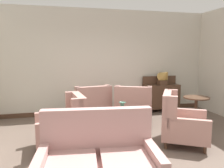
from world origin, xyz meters
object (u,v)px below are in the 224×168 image
at_px(side_table, 196,109).
at_px(porcelain_vase, 122,111).
at_px(armchair_back_corner, 91,107).
at_px(settee, 99,164).
at_px(coffee_table, 123,123).
at_px(armchair_beside_settee, 64,126).
at_px(armchair_foreground_right, 134,108).
at_px(gramophone, 165,76).
at_px(sideboard, 161,96).
at_px(armchair_near_sideboard, 180,122).

bearing_deg(side_table, porcelain_vase, -170.06).
bearing_deg(armchair_back_corner, side_table, 148.09).
bearing_deg(settee, coffee_table, 70.45).
distance_m(armchair_beside_settee, armchair_foreground_right, 1.97).
bearing_deg(armchair_foreground_right, armchair_beside_settee, 55.69).
xyz_separation_m(coffee_table, gramophone, (1.83, 1.88, 0.71)).
xyz_separation_m(armchair_beside_settee, sideboard, (2.92, 2.07, 0.05)).
bearing_deg(armchair_beside_settee, sideboard, 119.37).
height_order(porcelain_vase, side_table, porcelain_vase).
bearing_deg(armchair_foreground_right, armchair_back_corner, 4.47).
relative_size(settee, armchair_near_sideboard, 1.32).
relative_size(porcelain_vase, armchair_beside_settee, 0.33).
distance_m(porcelain_vase, armchair_near_sideboard, 1.14).
xyz_separation_m(coffee_table, porcelain_vase, (-0.02, 0.02, 0.24)).
height_order(coffee_table, gramophone, gramophone).
height_order(sideboard, gramophone, gramophone).
bearing_deg(coffee_table, settee, -116.08).
height_order(armchair_beside_settee, sideboard, sideboard).
bearing_deg(sideboard, settee, -125.64).
xyz_separation_m(armchair_beside_settee, side_table, (3.01, 0.44, 0.03)).
height_order(porcelain_vase, armchair_foreground_right, armchair_foreground_right).
xyz_separation_m(armchair_back_corner, gramophone, (2.29, 0.59, 0.66)).
relative_size(porcelain_vase, sideboard, 0.31).
distance_m(settee, side_table, 3.28).
distance_m(coffee_table, armchair_near_sideboard, 1.10).
bearing_deg(armchair_beside_settee, coffee_table, 88.95).
bearing_deg(porcelain_vase, armchair_foreground_right, 58.70).
distance_m(porcelain_vase, settee, 1.80).
relative_size(coffee_table, armchair_foreground_right, 0.74).
height_order(coffee_table, sideboard, sideboard).
distance_m(coffee_table, armchair_back_corner, 1.37).
bearing_deg(gramophone, porcelain_vase, -134.70).
relative_size(armchair_beside_settee, gramophone, 1.82).
bearing_deg(coffee_table, porcelain_vase, 136.87).
xyz_separation_m(porcelain_vase, sideboard, (1.80, 1.96, -0.13)).
distance_m(settee, armchair_beside_settee, 1.54).
bearing_deg(porcelain_vase, gramophone, 45.30).
distance_m(coffee_table, settee, 1.78).
bearing_deg(side_table, gramophone, 91.19).
xyz_separation_m(settee, sideboard, (2.56, 3.57, 0.05)).
bearing_deg(settee, gramophone, 59.63).
relative_size(armchair_foreground_right, armchair_back_corner, 1.12).
bearing_deg(gramophone, armchair_foreground_right, -143.62).
distance_m(armchair_foreground_right, armchair_near_sideboard, 1.39).
bearing_deg(side_table, armchair_foreground_right, 156.08).
relative_size(settee, side_table, 2.03).
height_order(porcelain_vase, armchair_near_sideboard, armchair_near_sideboard).
xyz_separation_m(porcelain_vase, side_table, (1.88, 0.33, -0.15)).
bearing_deg(sideboard, porcelain_vase, -132.51).
distance_m(coffee_table, porcelain_vase, 0.24).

